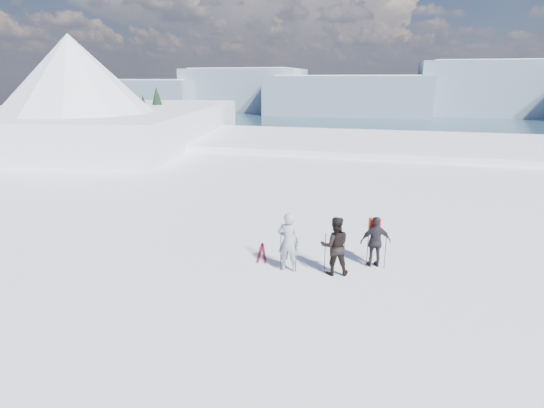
% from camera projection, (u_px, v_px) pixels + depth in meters
% --- Properties ---
extents(lake_basin, '(820.00, 820.00, 71.62)m').
position_uv_depth(lake_basin, '(366.00, 211.00, 41.04)').
color(lake_basin, white).
rests_on(lake_basin, ground).
extents(far_mountain_range, '(770.00, 110.00, 53.00)m').
position_uv_depth(far_mountain_range, '(419.00, 92.00, 427.00)').
color(far_mountain_range, slate).
rests_on(far_mountain_range, ground).
extents(near_ridge, '(31.37, 35.68, 25.62)m').
position_uv_depth(near_ridge, '(119.00, 168.00, 46.18)').
color(near_ridge, white).
rests_on(near_ridge, ground).
extents(skier_grey, '(0.70, 0.46, 1.93)m').
position_uv_depth(skier_grey, '(289.00, 242.00, 13.28)').
color(skier_grey, '#92969F').
rests_on(skier_grey, ground).
extents(skier_dark, '(1.06, 0.92, 1.87)m').
position_uv_depth(skier_dark, '(335.00, 246.00, 13.05)').
color(skier_dark, black).
rests_on(skier_dark, ground).
extents(skier_pack, '(1.06, 0.67, 1.68)m').
position_uv_depth(skier_pack, '(376.00, 242.00, 13.60)').
color(skier_pack, black).
rests_on(skier_pack, ground).
extents(backpack, '(0.40, 0.29, 0.52)m').
position_uv_depth(backpack, '(376.00, 207.00, 13.53)').
color(backpack, red).
rests_on(backpack, skier_pack).
extents(ski_poles, '(3.21, 1.04, 1.33)m').
position_uv_depth(ski_poles, '(333.00, 252.00, 13.32)').
color(ski_poles, black).
rests_on(ski_poles, ground).
extents(skis_loose, '(0.67, 1.69, 0.03)m').
position_uv_depth(skis_loose, '(262.00, 253.00, 14.86)').
color(skis_loose, black).
rests_on(skis_loose, ground).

